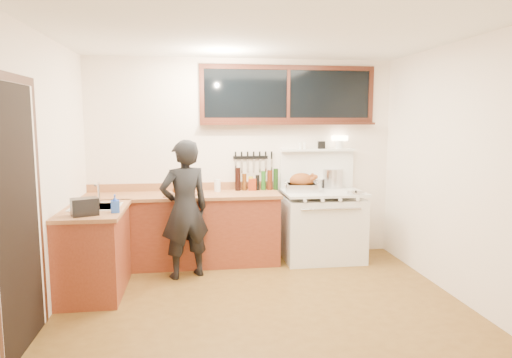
{
  "coord_description": "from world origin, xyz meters",
  "views": [
    {
      "loc": [
        -0.65,
        -4.22,
        1.83
      ],
      "look_at": [
        0.05,
        0.85,
        1.15
      ],
      "focal_mm": 32.0,
      "sensor_mm": 36.0,
      "label": 1
    }
  ],
  "objects": [
    {
      "name": "back_window",
      "position": [
        0.6,
        1.72,
        2.06
      ],
      "size": [
        2.32,
        0.13,
        0.77
      ],
      "color": "black",
      "rests_on": "room_shell"
    },
    {
      "name": "man",
      "position": [
        -0.76,
        0.97,
        0.8
      ],
      "size": [
        0.68,
        0.57,
        1.6
      ],
      "color": "black",
      "rests_on": "ground"
    },
    {
      "name": "room_shell",
      "position": [
        0.0,
        0.0,
        1.65
      ],
      "size": [
        4.1,
        3.6,
        2.65
      ],
      "color": "white",
      "rests_on": "ground"
    },
    {
      "name": "cutting_board",
      "position": [
        -0.81,
        1.29,
        0.95
      ],
      "size": [
        0.41,
        0.34,
        0.13
      ],
      "color": "#9D653E",
      "rests_on": "counter_back"
    },
    {
      "name": "pitcher",
      "position": [
        -0.35,
        1.57,
        0.98
      ],
      "size": [
        0.09,
        0.09,
        0.16
      ],
      "color": "white",
      "rests_on": "counter_back"
    },
    {
      "name": "vintage_stove",
      "position": [
        1.0,
        1.41,
        0.47
      ],
      "size": [
        1.02,
        0.74,
        1.6
      ],
      "color": "white",
      "rests_on": "ground"
    },
    {
      "name": "stockpot",
      "position": [
        1.21,
        1.68,
        1.03
      ],
      "size": [
        0.35,
        0.35,
        0.26
      ],
      "color": "silver",
      "rests_on": "vintage_stove"
    },
    {
      "name": "knife_strip",
      "position": [
        0.12,
        1.73,
        1.31
      ],
      "size": [
        0.52,
        0.03,
        0.28
      ],
      "color": "black",
      "rests_on": "room_shell"
    },
    {
      "name": "toaster",
      "position": [
        -1.7,
        0.29,
        0.98
      ],
      "size": [
        0.29,
        0.25,
        0.17
      ],
      "color": "black",
      "rests_on": "counter_left"
    },
    {
      "name": "bottle_cluster",
      "position": [
        0.17,
        1.63,
        1.03
      ],
      "size": [
        0.57,
        0.07,
        0.3
      ],
      "color": "black",
      "rests_on": "counter_back"
    },
    {
      "name": "counter_left",
      "position": [
        -1.7,
        0.62,
        0.45
      ],
      "size": [
        0.64,
        1.09,
        0.9
      ],
      "color": "maroon",
      "rests_on": "ground"
    },
    {
      "name": "roast_turkey",
      "position": [
        0.73,
        1.44,
        1.0
      ],
      "size": [
        0.44,
        0.35,
        0.24
      ],
      "color": "silver",
      "rests_on": "vintage_stove"
    },
    {
      "name": "sink_unit",
      "position": [
        -1.68,
        0.7,
        0.85
      ],
      "size": [
        0.5,
        0.45,
        0.37
      ],
      "color": "white",
      "rests_on": "counter_left"
    },
    {
      "name": "coffee_tin",
      "position": [
        0.11,
        1.62,
        0.98
      ],
      "size": [
        0.11,
        0.1,
        0.15
      ],
      "color": "maroon",
      "rests_on": "counter_back"
    },
    {
      "name": "soap_bottle",
      "position": [
        -1.43,
        0.39,
        0.99
      ],
      "size": [
        0.1,
        0.1,
        0.18
      ],
      "color": "blue",
      "rests_on": "counter_left"
    },
    {
      "name": "left_doorway",
      "position": [
        -1.99,
        -0.55,
        1.09
      ],
      "size": [
        0.02,
        1.04,
        2.17
      ],
      "color": "black",
      "rests_on": "ground"
    },
    {
      "name": "saucepan",
      "position": [
        1.0,
        1.69,
        0.96
      ],
      "size": [
        0.18,
        0.29,
        0.12
      ],
      "color": "silver",
      "rests_on": "vintage_stove"
    },
    {
      "name": "ground_plane",
      "position": [
        0.0,
        0.0,
        -0.01
      ],
      "size": [
        4.0,
        3.5,
        0.02
      ],
      "primitive_type": "cube",
      "color": "brown"
    },
    {
      "name": "pot_lid",
      "position": [
        1.35,
        1.17,
        0.91
      ],
      "size": [
        0.23,
        0.23,
        0.04
      ],
      "color": "silver",
      "rests_on": "vintage_stove"
    },
    {
      "name": "counter_back",
      "position": [
        -0.8,
        1.45,
        0.45
      ],
      "size": [
        2.44,
        0.64,
        1.0
      ],
      "color": "maroon",
      "rests_on": "ground"
    }
  ]
}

